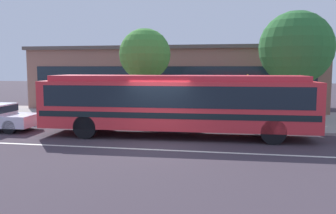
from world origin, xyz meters
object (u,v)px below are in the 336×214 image
at_px(pedestrian_waiting_near_sign, 168,104).
at_px(pedestrian_standing_by_tree, 136,104).
at_px(bus_stop_sign, 247,94).
at_px(street_tree_near_stop, 145,55).
at_px(transit_bus, 177,101).
at_px(street_tree_mid_block, 296,48).
at_px(pedestrian_walking_along_curb, 130,105).

distance_m(pedestrian_waiting_near_sign, pedestrian_standing_by_tree, 1.79).
xyz_separation_m(bus_stop_sign, street_tree_near_stop, (-5.32, 1.73, 1.92)).
xyz_separation_m(transit_bus, pedestrian_waiting_near_sign, (-1.03, 3.52, -0.50)).
relative_size(pedestrian_waiting_near_sign, pedestrian_standing_by_tree, 0.96).
height_order(transit_bus, bus_stop_sign, bus_stop_sign).
xyz_separation_m(pedestrian_standing_by_tree, street_tree_near_stop, (0.32, 0.74, 2.59)).
bearing_deg(street_tree_mid_block, transit_bus, -140.85).
bearing_deg(street_tree_near_stop, street_tree_mid_block, 8.49).
height_order(pedestrian_waiting_near_sign, pedestrian_standing_by_tree, pedestrian_standing_by_tree).
height_order(bus_stop_sign, street_tree_near_stop, street_tree_near_stop).
bearing_deg(bus_stop_sign, pedestrian_walking_along_curb, 170.43).
bearing_deg(pedestrian_waiting_near_sign, transit_bus, -73.69).
bearing_deg(pedestrian_walking_along_curb, pedestrian_waiting_near_sign, 24.74).
bearing_deg(street_tree_near_stop, pedestrian_waiting_near_sign, 6.14).
relative_size(pedestrian_waiting_near_sign, pedestrian_walking_along_curb, 0.97).
height_order(pedestrian_standing_by_tree, street_tree_near_stop, street_tree_near_stop).
distance_m(bus_stop_sign, street_tree_mid_block, 4.47).
bearing_deg(pedestrian_waiting_near_sign, pedestrian_standing_by_tree, -150.74).
relative_size(pedestrian_walking_along_curb, street_tree_near_stop, 0.33).
xyz_separation_m(bus_stop_sign, street_tree_mid_block, (2.54, 2.90, 2.26)).
xyz_separation_m(pedestrian_standing_by_tree, bus_stop_sign, (5.64, -0.99, 0.66)).
height_order(pedestrian_waiting_near_sign, street_tree_mid_block, street_tree_mid_block).
bearing_deg(street_tree_mid_block, pedestrian_standing_by_tree, -166.84).
height_order(transit_bus, pedestrian_standing_by_tree, transit_bus).
bearing_deg(transit_bus, street_tree_mid_block, 39.15).
distance_m(transit_bus, street_tree_mid_block, 7.63).
bearing_deg(street_tree_near_stop, bus_stop_sign, -18.00).
height_order(transit_bus, pedestrian_waiting_near_sign, transit_bus).
relative_size(pedestrian_waiting_near_sign, bus_stop_sign, 0.62).
height_order(street_tree_near_stop, street_tree_mid_block, street_tree_mid_block).
height_order(pedestrian_walking_along_curb, street_tree_near_stop, street_tree_near_stop).
bearing_deg(transit_bus, pedestrian_standing_by_tree, 134.38).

